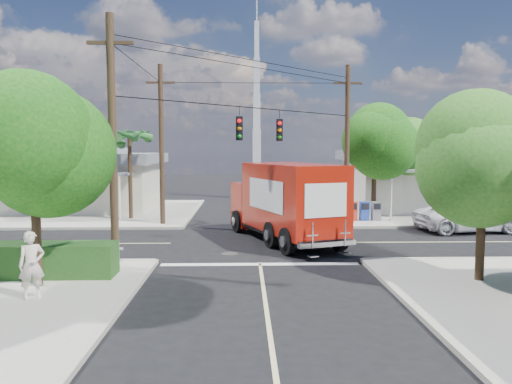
{
  "coord_description": "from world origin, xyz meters",
  "views": [
    {
      "loc": [
        -0.61,
        -22.84,
        4.37
      ],
      "look_at": [
        0.0,
        2.0,
        2.2
      ],
      "focal_mm": 35.0,
      "sensor_mm": 36.0,
      "label": 1
    }
  ],
  "objects": [
    {
      "name": "tree_sw_front",
      "position": [
        -6.99,
        -7.54,
        4.33
      ],
      "size": [
        3.88,
        3.78,
        6.03
      ],
      "color": "#422D1C",
      "rests_on": "sidewalk_sw"
    },
    {
      "name": "pedestrian",
      "position": [
        -6.61,
        -8.86,
        1.1
      ],
      "size": [
        0.83,
        0.73,
        1.92
      ],
      "primitive_type": "imported",
      "rotation": [
        0.0,
        0.0,
        0.47
      ],
      "color": "beige",
      "rests_on": "sidewalk_sw"
    },
    {
      "name": "sidewalk_ne",
      "position": [
        10.88,
        10.88,
        0.07
      ],
      "size": [
        14.12,
        14.12,
        0.14
      ],
      "color": "#A7A297",
      "rests_on": "ground"
    },
    {
      "name": "delivery_truck",
      "position": [
        1.33,
        0.42,
        1.87
      ],
      "size": [
        5.27,
        8.83,
        3.68
      ],
      "color": "black",
      "rests_on": "ground"
    },
    {
      "name": "tree_se",
      "position": [
        7.01,
        -7.24,
        4.04
      ],
      "size": [
        3.67,
        3.54,
        5.62
      ],
      "color": "#422D1C",
      "rests_on": "sidewalk_se"
    },
    {
      "name": "ground",
      "position": [
        0.0,
        0.0,
        0.0
      ],
      "size": [
        120.0,
        120.0,
        0.0
      ],
      "primitive_type": "plane",
      "color": "black",
      "rests_on": "ground"
    },
    {
      "name": "picket_fence",
      "position": [
        -7.8,
        -5.6,
        0.68
      ],
      "size": [
        5.94,
        0.06,
        1.0
      ],
      "color": "silver",
      "rests_on": "sidewalk_sw"
    },
    {
      "name": "building_ne",
      "position": [
        12.5,
        11.97,
        2.32
      ],
      "size": [
        11.8,
        10.2,
        4.5
      ],
      "color": "silver",
      "rests_on": "sidewalk_ne"
    },
    {
      "name": "road_markings",
      "position": [
        0.0,
        -1.47,
        0.01
      ],
      "size": [
        32.0,
        32.0,
        0.01
      ],
      "color": "beige",
      "rests_on": "ground"
    },
    {
      "name": "radio_tower",
      "position": [
        0.5,
        20.0,
        5.64
      ],
      "size": [
        0.8,
        0.8,
        17.0
      ],
      "color": "silver",
      "rests_on": "ground"
    },
    {
      "name": "building_nw",
      "position": [
        -12.0,
        12.46,
        2.22
      ],
      "size": [
        10.8,
        10.2,
        4.3
      ],
      "color": "beige",
      "rests_on": "sidewalk_nw"
    },
    {
      "name": "tree_ne_back",
      "position": [
        9.81,
        8.96,
        4.19
      ],
      "size": [
        3.77,
        3.66,
        5.82
      ],
      "color": "#422D1C",
      "rests_on": "sidewalk_ne"
    },
    {
      "name": "parked_car",
      "position": [
        11.24,
        2.92,
        0.77
      ],
      "size": [
        5.79,
        3.21,
        1.53
      ],
      "primitive_type": "imported",
      "rotation": [
        0.0,
        0.0,
        1.7
      ],
      "color": "silver",
      "rests_on": "ground"
    },
    {
      "name": "utility_poles",
      "position": [
        -1.58,
        1.6,
        4.67
      ],
      "size": [
        12.0,
        10.68,
        9.0
      ],
      "color": "#473321",
      "rests_on": "ground"
    },
    {
      "name": "sidewalk_nw",
      "position": [
        -10.88,
        10.88,
        0.07
      ],
      "size": [
        14.12,
        14.12,
        0.14
      ],
      "color": "#A7A297",
      "rests_on": "ground"
    },
    {
      "name": "palm_nw_front",
      "position": [
        -7.5,
        7.5,
        5.04
      ],
      "size": [
        3.01,
        3.08,
        5.59
      ],
      "color": "#422D1C",
      "rests_on": "sidewalk_nw"
    },
    {
      "name": "tree_ne_front",
      "position": [
        7.21,
        6.76,
        4.77
      ],
      "size": [
        4.21,
        4.14,
        6.66
      ],
      "color": "#422D1C",
      "rests_on": "sidewalk_ne"
    },
    {
      "name": "vending_boxes",
      "position": [
        6.5,
        6.2,
        0.69
      ],
      "size": [
        1.9,
        0.5,
        1.1
      ],
      "color": "#B82E21",
      "rests_on": "sidewalk_ne"
    },
    {
      "name": "palm_nw_back",
      "position": [
        -9.5,
        9.0,
        4.67
      ],
      "size": [
        3.01,
        3.08,
        5.19
      ],
      "color": "#422D1C",
      "rests_on": "sidewalk_nw"
    },
    {
      "name": "hedge_sw",
      "position": [
        -8.0,
        -6.4,
        0.69
      ],
      "size": [
        6.2,
        1.2,
        1.1
      ],
      "primitive_type": "cube",
      "color": "#1C4718",
      "rests_on": "sidewalk_sw"
    }
  ]
}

